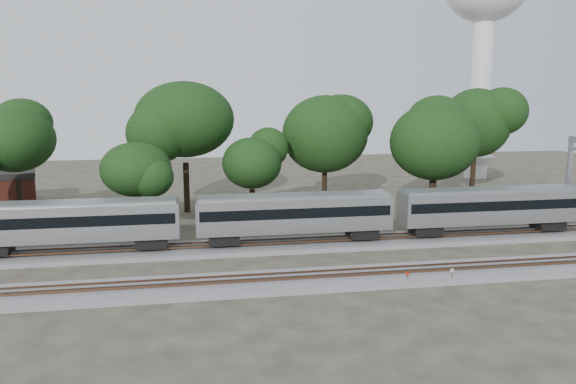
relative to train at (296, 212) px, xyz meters
name	(u,v)px	position (x,y,z in m)	size (l,w,h in m)	color
ground	(309,266)	(0.02, -6.00, -3.32)	(160.00, 160.00, 0.00)	#383328
track_far	(296,245)	(0.02, 0.00, -3.11)	(160.00, 5.00, 0.73)	slate
track_near	(320,280)	(0.02, -10.00, -3.11)	(160.00, 5.00, 0.73)	slate
train	(296,212)	(0.00, 0.00, 0.00)	(94.39, 3.26, 4.81)	silver
switch_stand_red	(407,276)	(6.46, -11.43, -2.74)	(0.29, 0.08, 0.91)	#512D19
switch_stand_white	(452,273)	(9.93, -11.79, -2.60)	(0.34, 0.17, 1.12)	#512D19
switch_lever	(424,279)	(7.98, -11.14, -3.17)	(0.50, 0.30, 0.30)	#512D19
water_tower	(485,12)	(37.86, 36.97, 23.59)	(13.12, 13.12, 36.33)	silver
tree_1	(15,140)	(-27.72, 13.08, 6.09)	(9.57, 9.57, 13.50)	black
tree_2	(136,170)	(-15.00, 8.03, 3.28)	(6.74, 6.74, 9.50)	black
tree_3	(184,120)	(-10.11, 17.49, 7.80)	(11.31, 11.31, 15.95)	black
tree_4	(252,163)	(-2.79, 11.84, 3.18)	(6.63, 6.63, 9.35)	black
tree_5	(325,134)	(6.81, 16.94, 5.90)	(9.39, 9.39, 13.23)	black
tree_6	(435,142)	(18.05, 10.13, 5.41)	(8.89, 8.89, 12.53)	black
tree_7	(476,123)	(29.35, 21.98, 6.79)	(10.28, 10.28, 14.50)	black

